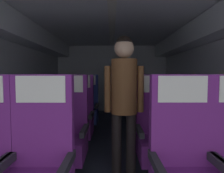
{
  "coord_description": "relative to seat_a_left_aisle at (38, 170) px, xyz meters",
  "views": [
    {
      "loc": [
        0.0,
        0.17,
        1.17
      ],
      "look_at": [
        -0.0,
        3.83,
        0.95
      ],
      "focal_mm": 30.72,
      "sensor_mm": 36.0,
      "label": 1
    }
  ],
  "objects": [
    {
      "name": "ground",
      "position": [
        0.53,
        1.7,
        -0.5
      ],
      "size": [
        3.77,
        6.79,
        0.02
      ],
      "primitive_type": "cube",
      "color": "#2D3342"
    },
    {
      "name": "fuselage_shell",
      "position": [
        0.53,
        1.96,
        1.09
      ],
      "size": [
        3.65,
        6.44,
        2.17
      ],
      "color": "silver",
      "rests_on": "ground"
    },
    {
      "name": "seat_a_left_aisle",
      "position": [
        0.0,
        0.0,
        0.0
      ],
      "size": [
        0.49,
        0.5,
        1.18
      ],
      "color": "#38383D",
      "rests_on": "ground"
    },
    {
      "name": "seat_a_right_window",
      "position": [
        1.06,
        0.01,
        0.0
      ],
      "size": [
        0.49,
        0.5,
        1.18
      ],
      "color": "#38383D",
      "rests_on": "ground"
    },
    {
      "name": "seat_b_left_window",
      "position": [
        -0.47,
        0.84,
        0.0
      ],
      "size": [
        0.49,
        0.5,
        1.18
      ],
      "color": "#38383D",
      "rests_on": "ground"
    },
    {
      "name": "seat_b_left_aisle",
      "position": [
        0.0,
        0.85,
        0.0
      ],
      "size": [
        0.49,
        0.5,
        1.18
      ],
      "color": "#38383D",
      "rests_on": "ground"
    },
    {
      "name": "seat_b_right_aisle",
      "position": [
        1.52,
        0.83,
        0.0
      ],
      "size": [
        0.49,
        0.5,
        1.18
      ],
      "color": "#38383D",
      "rests_on": "ground"
    },
    {
      "name": "seat_b_right_window",
      "position": [
        1.05,
        0.83,
        0.0
      ],
      "size": [
        0.49,
        0.5,
        1.18
      ],
      "color": "#38383D",
      "rests_on": "ground"
    },
    {
      "name": "seat_c_left_window",
      "position": [
        -0.46,
        1.66,
        0.0
      ],
      "size": [
        0.49,
        0.5,
        1.18
      ],
      "color": "#38383D",
      "rests_on": "ground"
    },
    {
      "name": "seat_c_left_aisle",
      "position": [
        -0.01,
        1.66,
        0.0
      ],
      "size": [
        0.49,
        0.5,
        1.18
      ],
      "color": "#38383D",
      "rests_on": "ground"
    },
    {
      "name": "seat_c_right_aisle",
      "position": [
        1.53,
        1.68,
        0.0
      ],
      "size": [
        0.49,
        0.5,
        1.18
      ],
      "color": "#38383D",
      "rests_on": "ground"
    },
    {
      "name": "seat_c_right_window",
      "position": [
        1.05,
        1.66,
        0.0
      ],
      "size": [
        0.49,
        0.5,
        1.18
      ],
      "color": "#38383D",
      "rests_on": "ground"
    },
    {
      "name": "seat_d_left_window",
      "position": [
        -0.45,
        2.5,
        0.0
      ],
      "size": [
        0.49,
        0.5,
        1.18
      ],
      "color": "#38383D",
      "rests_on": "ground"
    },
    {
      "name": "seat_d_left_aisle",
      "position": [
        0.01,
        2.5,
        0.0
      ],
      "size": [
        0.49,
        0.5,
        1.18
      ],
      "color": "#38383D",
      "rests_on": "ground"
    },
    {
      "name": "seat_d_right_aisle",
      "position": [
        1.53,
        2.5,
        0.0
      ],
      "size": [
        0.49,
        0.5,
        1.18
      ],
      "color": "#38383D",
      "rests_on": "ground"
    },
    {
      "name": "seat_d_right_window",
      "position": [
        1.05,
        2.48,
        0.0
      ],
      "size": [
        0.49,
        0.5,
        1.18
      ],
      "color": "#38383D",
      "rests_on": "ground"
    },
    {
      "name": "flight_attendant",
      "position": [
        0.66,
        0.75,
        0.49
      ],
      "size": [
        0.43,
        0.28,
        1.59
      ],
      "rotation": [
        0.0,
        0.0,
        3.53
      ],
      "color": "black",
      "rests_on": "ground"
    }
  ]
}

